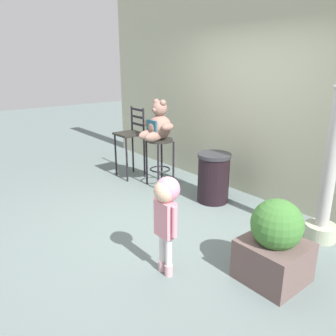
{
  "coord_description": "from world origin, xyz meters",
  "views": [
    {
      "loc": [
        2.9,
        -2.26,
        1.98
      ],
      "look_at": [
        -0.27,
        0.31,
        0.66
      ],
      "focal_mm": 35.95,
      "sensor_mm": 36.0,
      "label": 1
    }
  ],
  "objects": [
    {
      "name": "bar_chair_empty",
      "position": [
        -1.91,
        0.82,
        0.7
      ],
      "size": [
        0.42,
        0.42,
        1.21
      ],
      "color": "#272521",
      "rests_on": "ground_plane"
    },
    {
      "name": "ground_plane",
      "position": [
        0.0,
        0.0,
        0.0
      ],
      "size": [
        24.0,
        24.0,
        0.0
      ],
      "primitive_type": "plane",
      "color": "slate"
    },
    {
      "name": "building_wall",
      "position": [
        0.0,
        1.9,
        1.58
      ],
      "size": [
        7.37,
        0.3,
        3.16
      ],
      "primitive_type": "cube",
      "color": "#B0B295",
      "rests_on": "ground_plane"
    },
    {
      "name": "child_walking",
      "position": [
        0.71,
        -0.5,
        0.71
      ],
      "size": [
        0.31,
        0.25,
        0.98
      ],
      "rotation": [
        0.0,
        0.0,
        2.45
      ],
      "color": "#C5979F",
      "rests_on": "ground_plane"
    },
    {
      "name": "lamppost",
      "position": [
        1.32,
        1.29,
        1.19
      ],
      "size": [
        0.35,
        0.35,
        2.98
      ],
      "color": "#A6AF95",
      "rests_on": "ground_plane"
    },
    {
      "name": "bar_stool_with_teddy",
      "position": [
        -1.24,
        0.94,
        0.56
      ],
      "size": [
        0.42,
        0.42,
        0.78
      ],
      "color": "#272521",
      "rests_on": "ground_plane"
    },
    {
      "name": "planter_with_shrub",
      "position": [
        1.41,
        0.21,
        0.37
      ],
      "size": [
        0.55,
        0.55,
        0.81
      ],
      "color": "brown",
      "rests_on": "ground_plane"
    },
    {
      "name": "teddy_bear",
      "position": [
        -1.24,
        0.9,
        1.01
      ],
      "size": [
        0.59,
        0.53,
        0.62
      ],
      "color": "#896659",
      "rests_on": "bar_stool_with_teddy"
    },
    {
      "name": "trash_bin",
      "position": [
        -0.23,
        1.13,
        0.36
      ],
      "size": [
        0.48,
        0.48,
        0.72
      ],
      "color": "black",
      "rests_on": "ground_plane"
    }
  ]
}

